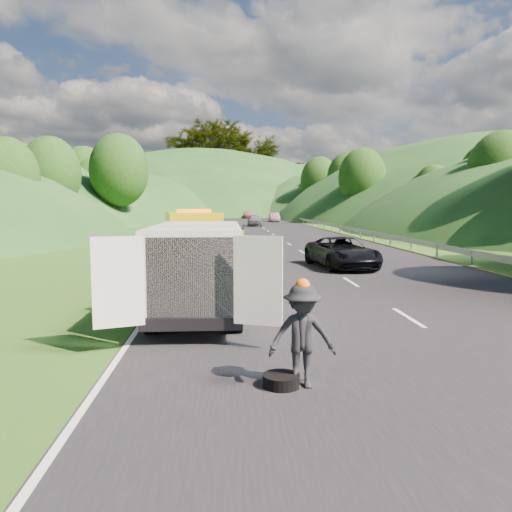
{
  "coord_description": "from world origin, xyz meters",
  "views": [
    {
      "loc": [
        -1.83,
        -14.58,
        3.0
      ],
      "look_at": [
        -0.79,
        1.58,
        1.3
      ],
      "focal_mm": 35.0,
      "sensor_mm": 36.0,
      "label": 1
    }
  ],
  "objects": [
    {
      "name": "white_van",
      "position": [
        -2.54,
        -1.22,
        1.38
      ],
      "size": [
        3.77,
        6.87,
        2.44
      ],
      "rotation": [
        0.0,
        0.0,
        -0.0
      ],
      "color": "black",
      "rests_on": "ground"
    },
    {
      "name": "tow_truck",
      "position": [
        -2.92,
        6.78,
        1.35
      ],
      "size": [
        3.65,
        6.77,
        2.76
      ],
      "rotation": [
        0.0,
        0.0,
        0.21
      ],
      "color": "black",
      "rests_on": "ground"
    },
    {
      "name": "suitcase",
      "position": [
        -5.23,
        -0.5,
        0.28
      ],
      "size": [
        0.39,
        0.31,
        0.56
      ],
      "primitive_type": "cube",
      "rotation": [
        0.0,
        0.0,
        0.39
      ],
      "color": "#68614E",
      "rests_on": "ground"
    },
    {
      "name": "tree_line_right",
      "position": [
        23.0,
        60.0,
        0.0
      ],
      "size": [
        14.0,
        140.0,
        14.0
      ],
      "primitive_type": null,
      "color": "#285418",
      "rests_on": "ground"
    },
    {
      "name": "woman",
      "position": [
        -3.94,
        1.9,
        0.0
      ],
      "size": [
        0.69,
        0.77,
        1.74
      ],
      "primitive_type": "imported",
      "rotation": [
        0.0,
        0.0,
        2.02
      ],
      "color": "silver",
      "rests_on": "ground"
    },
    {
      "name": "ground",
      "position": [
        0.0,
        0.0,
        0.0
      ],
      "size": [
        320.0,
        320.0,
        0.0
      ],
      "primitive_type": "plane",
      "color": "#38661E",
      "rests_on": "ground"
    },
    {
      "name": "dist_car_c",
      "position": [
        3.37,
        87.86,
        0.0
      ],
      "size": [
        2.09,
        5.15,
        1.5
      ],
      "primitive_type": "imported",
      "color": "#AC6156",
      "rests_on": "ground"
    },
    {
      "name": "road_surface",
      "position": [
        3.0,
        40.0,
        0.01
      ],
      "size": [
        14.0,
        200.0,
        0.02
      ],
      "primitive_type": "cube",
      "color": "black",
      "rests_on": "ground"
    },
    {
      "name": "worker",
      "position": [
        -0.58,
        -6.77,
        0.0
      ],
      "size": [
        1.11,
        0.65,
        1.71
      ],
      "primitive_type": "imported",
      "rotation": [
        0.0,
        0.0,
        0.02
      ],
      "color": "black",
      "rests_on": "ground"
    },
    {
      "name": "dist_car_b",
      "position": [
        6.5,
        67.89,
        0.0
      ],
      "size": [
        1.58,
        4.54,
        1.5
      ],
      "primitive_type": "imported",
      "color": "#6E4959",
      "rests_on": "ground"
    },
    {
      "name": "tree_line_left",
      "position": [
        -19.0,
        60.0,
        0.0
      ],
      "size": [
        14.0,
        140.0,
        14.0
      ],
      "primitive_type": null,
      "color": "#285418",
      "rests_on": "ground"
    },
    {
      "name": "spare_tire",
      "position": [
        -0.91,
        -6.72,
        0.0
      ],
      "size": [
        0.61,
        0.61,
        0.2
      ],
      "primitive_type": "cylinder",
      "color": "black",
      "rests_on": "ground"
    },
    {
      "name": "hills_backdrop",
      "position": [
        6.5,
        134.7,
        0.0
      ],
      "size": [
        201.0,
        288.6,
        44.0
      ],
      "primitive_type": null,
      "color": "#2D5B23",
      "rests_on": "ground"
    },
    {
      "name": "guardrail",
      "position": [
        10.3,
        52.5,
        0.0
      ],
      "size": [
        0.06,
        140.0,
        1.52
      ],
      "primitive_type": "cube",
      "color": "gray",
      "rests_on": "ground"
    },
    {
      "name": "dist_car_a",
      "position": [
        2.29,
        52.24,
        0.0
      ],
      "size": [
        1.83,
        4.54,
        1.55
      ],
      "primitive_type": "imported",
      "color": "#57575D",
      "rests_on": "ground"
    },
    {
      "name": "passing_suv",
      "position": [
        3.69,
        8.35,
        0.0
      ],
      "size": [
        3.0,
        5.37,
        1.42
      ],
      "primitive_type": "imported",
      "rotation": [
        0.0,
        0.0,
        0.13
      ],
      "color": "black",
      "rests_on": "ground"
    },
    {
      "name": "child",
      "position": [
        -2.9,
        -0.45,
        0.0
      ],
      "size": [
        0.69,
        0.65,
        1.12
      ],
      "primitive_type": "imported",
      "rotation": [
        0.0,
        0.0,
        -0.58
      ],
      "color": "#BABD65",
      "rests_on": "ground"
    }
  ]
}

